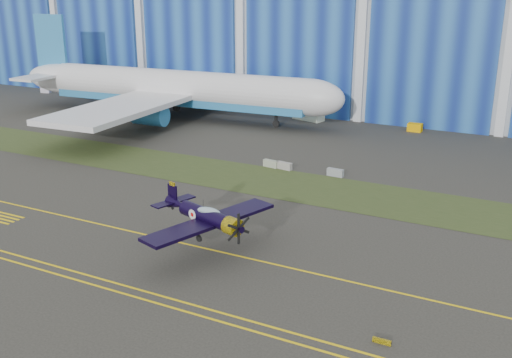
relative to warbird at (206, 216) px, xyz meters
The scene contains 15 objects.
ground 8.27m from the warbird, 131.45° to the left, with size 260.00×260.00×0.00m, color #37352F.
grass_median 20.56m from the warbird, 104.27° to the left, with size 260.00×10.00×0.02m, color #475128.
hangar 78.47m from the warbird, 93.69° to the left, with size 220.00×45.70×30.00m.
taxiway_centreline 6.06m from the warbird, behind, with size 200.00×0.20×0.02m, color yellow.
edge_line_near 10.70m from the warbird, 119.49° to the right, with size 80.00×0.20×0.02m, color yellow.
edge_line_far 9.89m from the warbird, 122.52° to the right, with size 80.00×0.20×0.02m, color yellow.
guard_board_right 18.42m from the warbird, 20.45° to the right, with size 1.20×0.15×0.35m, color yellow.
warbird is the anchor object (origin of this frame).
jetliner 55.49m from the warbird, 127.20° to the left, with size 68.81×59.59×22.76m.
shipping_container 53.70m from the warbird, 103.63° to the left, with size 5.28×2.11×2.29m, color white.
tug 52.49m from the warbird, 84.41° to the left, with size 2.14×1.34×1.25m, color #F9AD00.
cart 88.06m from the warbird, 144.49° to the left, with size 1.95×1.17×1.17m, color silver.
barrier_a 25.75m from the warbird, 103.98° to the left, with size 2.00×0.60×0.90m, color #9A9F88.
barrier_b 25.31m from the warbird, 99.91° to the left, with size 2.00×0.60×0.90m, color #9E9790.
barrier_c 25.34m from the warbird, 84.99° to the left, with size 2.00×0.60×0.90m, color gray.
Camera 1 is at (30.11, -44.72, 21.68)m, focal length 42.00 mm.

